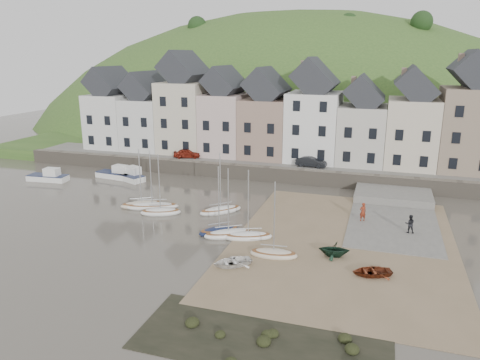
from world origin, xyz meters
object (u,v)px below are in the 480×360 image
(person_red, at_px, (363,212))
(rowboat_white, at_px, (232,262))
(rowboat_red, at_px, (372,271))
(sailboat_0, at_px, (152,206))
(car_left, at_px, (187,153))
(rowboat_green, at_px, (334,249))
(person_dark, at_px, (410,224))
(car_right, at_px, (311,162))

(person_red, bearing_deg, rowboat_white, 25.96)
(rowboat_red, distance_m, person_red, 11.04)
(rowboat_white, distance_m, rowboat_red, 10.09)
(sailboat_0, distance_m, rowboat_white, 15.65)
(person_red, bearing_deg, car_left, -59.02)
(sailboat_0, height_order, rowboat_green, sailboat_0)
(sailboat_0, relative_size, person_dark, 3.81)
(sailboat_0, xyz_separation_m, rowboat_white, (12.03, -10.01, 0.11))
(person_dark, bearing_deg, sailboat_0, -3.42)
(rowboat_red, xyz_separation_m, person_dark, (2.85, 9.16, 0.59))
(car_left, bearing_deg, person_dark, -136.70)
(rowboat_green, bearing_deg, person_red, 162.18)
(person_red, height_order, car_right, car_right)
(rowboat_red, distance_m, car_left, 35.55)
(person_dark, bearing_deg, rowboat_red, 67.61)
(rowboat_white, xyz_separation_m, person_red, (8.71, 12.52, 0.65))
(sailboat_0, distance_m, rowboat_red, 23.56)
(sailboat_0, distance_m, car_left, 16.82)
(rowboat_green, height_order, rowboat_red, rowboat_green)
(rowboat_white, bearing_deg, sailboat_0, -166.50)
(person_dark, height_order, car_left, car_left)
(sailboat_0, xyz_separation_m, car_left, (-3.41, 16.36, 1.96))
(rowboat_white, distance_m, rowboat_green, 8.07)
(rowboat_white, xyz_separation_m, person_dark, (12.82, 10.74, 0.58))
(rowboat_white, bearing_deg, car_right, 139.82)
(sailboat_0, bearing_deg, car_left, 101.79)
(sailboat_0, distance_m, rowboat_green, 20.03)
(person_red, relative_size, car_right, 0.47)
(rowboat_red, xyz_separation_m, person_red, (-1.26, 10.94, 0.66))
(car_right, bearing_deg, car_left, 95.10)
(sailboat_0, bearing_deg, car_right, 50.23)
(rowboat_red, bearing_deg, sailboat_0, -131.06)
(rowboat_white, height_order, car_right, car_right)
(rowboat_red, relative_size, person_red, 1.59)
(car_left, bearing_deg, rowboat_white, -167.41)
(rowboat_green, relative_size, rowboat_red, 0.82)
(person_red, height_order, car_left, car_left)
(sailboat_0, height_order, person_dark, sailboat_0)
(rowboat_white, distance_m, car_left, 30.61)
(rowboat_green, distance_m, rowboat_red, 3.76)
(person_red, bearing_deg, rowboat_green, 49.82)
(rowboat_green, xyz_separation_m, person_dark, (5.77, 6.82, 0.27))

